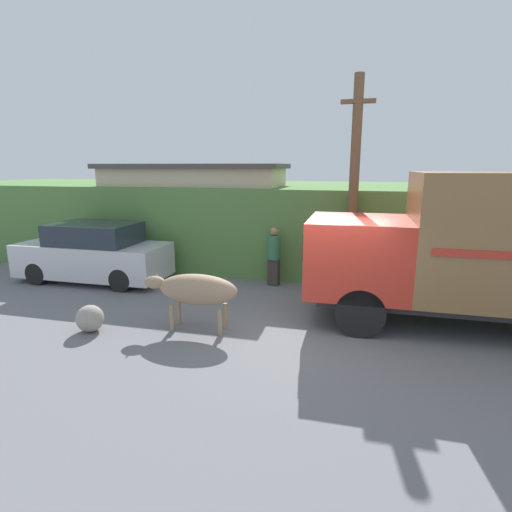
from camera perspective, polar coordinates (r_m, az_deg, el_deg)
ground_plane at (r=8.93m, az=9.78°, el=-10.26°), size 60.00×60.00×0.00m
hillside_embankment at (r=15.16m, az=12.01°, el=4.62°), size 32.00×6.81×2.78m
building_backdrop at (r=14.34m, az=-8.75°, el=5.86°), size 6.36×2.70×3.53m
cargo_truck at (r=9.65m, az=31.42°, el=0.98°), size 7.28×2.35×3.34m
brown_cow at (r=8.60m, az=-8.61°, el=-4.77°), size 2.12×0.66×1.23m
parked_suv at (r=13.12m, az=-22.20°, el=0.32°), size 4.55×1.79×1.79m
pedestrian_on_hill at (r=11.67m, az=2.58°, el=0.25°), size 0.45×0.45×1.73m
utility_pole at (r=11.37m, az=13.81°, el=10.06°), size 0.90×0.26×5.81m
roadside_rock at (r=9.31m, az=-22.63°, el=-8.23°), size 0.58×0.58×0.58m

